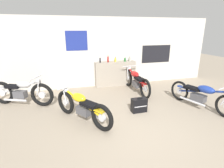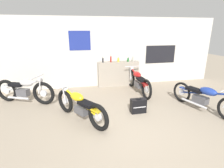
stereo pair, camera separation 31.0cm
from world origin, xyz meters
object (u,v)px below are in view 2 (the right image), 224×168
object	(u,v)px
bottle_left_center	(111,59)
bottle_right_center	(128,60)
motorcycle_yellow	(80,106)
motorcycle_red	(138,81)
bottle_leftmost	(103,60)
bottle_center	(118,60)
motorcycle_silver	(25,90)
bottle_rightmost	(133,58)
motorcycle_blue	(203,97)
hard_case_black	(138,106)

from	to	relation	value
bottle_left_center	bottle_right_center	world-z (taller)	bottle_left_center
motorcycle_yellow	motorcycle_red	world-z (taller)	motorcycle_red
bottle_leftmost	bottle_right_center	size ratio (longest dim) A/B	1.27
bottle_left_center	bottle_center	world-z (taller)	bottle_left_center
bottle_center	motorcycle_silver	bearing A→B (deg)	-161.61
bottle_leftmost	bottle_rightmost	bearing A→B (deg)	-0.98
bottle_leftmost	motorcycle_red	distance (m)	1.67
bottle_leftmost	bottle_right_center	distance (m)	1.06
bottle_left_center	bottle_center	distance (m)	0.32
motorcycle_red	motorcycle_blue	bearing A→B (deg)	-55.26
bottle_leftmost	bottle_center	distance (m)	0.65
motorcycle_blue	motorcycle_silver	xyz separation A→B (m)	(-5.26, 1.72, 0.01)
bottle_left_center	motorcycle_blue	distance (m)	3.64
bottle_left_center	motorcycle_red	bearing A→B (deg)	-47.91
bottle_leftmost	bottle_rightmost	size ratio (longest dim) A/B	0.78
bottle_right_center	motorcycle_silver	world-z (taller)	bottle_right_center
motorcycle_silver	hard_case_black	bearing A→B (deg)	-23.47
bottle_rightmost	motorcycle_yellow	xyz separation A→B (m)	(-2.34, -2.66, -0.76)
bottle_center	motorcycle_yellow	xyz separation A→B (m)	(-1.71, -2.69, -0.71)
bottle_left_center	bottle_right_center	size ratio (longest dim) A/B	1.66
bottle_leftmost	bottle_center	world-z (taller)	bottle_leftmost
bottle_center	motorcycle_silver	world-z (taller)	bottle_center
bottle_left_center	hard_case_black	world-z (taller)	bottle_left_center
bottle_right_center	bottle_center	bearing A→B (deg)	175.78
bottle_center	motorcycle_red	distance (m)	1.30
motorcycle_silver	bottle_rightmost	bearing A→B (deg)	15.27
bottle_rightmost	motorcycle_red	bearing A→B (deg)	-95.77
bottle_center	bottle_right_center	world-z (taller)	bottle_center
bottle_leftmost	bottle_right_center	bearing A→B (deg)	-1.13
motorcycle_blue	motorcycle_silver	bearing A→B (deg)	161.93
bottle_right_center	motorcycle_red	size ratio (longest dim) A/B	0.08
bottle_leftmost	bottle_left_center	size ratio (longest dim) A/B	0.76
bottle_left_center	bottle_rightmost	bearing A→B (deg)	-0.87
bottle_rightmost	motorcycle_red	size ratio (longest dim) A/B	0.14
bottle_leftmost	hard_case_black	size ratio (longest dim) A/B	0.52
bottle_center	motorcycle_blue	xyz separation A→B (m)	(1.85, -2.85, -0.70)
hard_case_black	bottle_leftmost	bearing A→B (deg)	102.83
motorcycle_red	motorcycle_blue	size ratio (longest dim) A/B	1.04
bottle_right_center	motorcycle_blue	world-z (taller)	bottle_right_center
bottle_leftmost	bottle_center	bearing A→B (deg)	0.83
bottle_rightmost	hard_case_black	size ratio (longest dim) A/B	0.66
bottle_right_center	motorcycle_silver	bearing A→B (deg)	-163.89
bottle_center	motorcycle_silver	xyz separation A→B (m)	(-3.41, -1.14, -0.69)
bottle_left_center	motorcycle_silver	distance (m)	3.37
bottle_right_center	hard_case_black	distance (m)	2.76
bottle_rightmost	motorcycle_red	world-z (taller)	bottle_rightmost
bottle_right_center	motorcycle_silver	size ratio (longest dim) A/B	0.09
bottle_left_center	motorcycle_blue	world-z (taller)	bottle_left_center
hard_case_black	motorcycle_yellow	bearing A→B (deg)	-176.52
bottle_rightmost	motorcycle_yellow	world-z (taller)	bottle_rightmost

